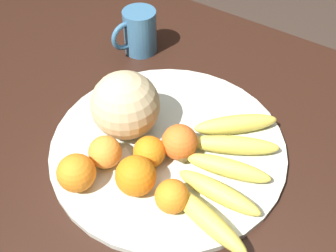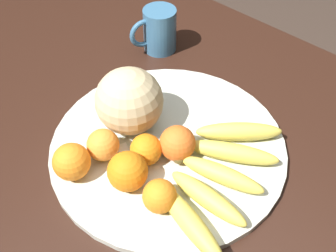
{
  "view_description": "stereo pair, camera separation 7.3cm",
  "coord_description": "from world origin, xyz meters",
  "px_view_note": "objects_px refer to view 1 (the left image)",
  "views": [
    {
      "loc": [
        0.33,
        -0.43,
        1.31
      ],
      "look_at": [
        0.05,
        -0.02,
        0.77
      ],
      "focal_mm": 42.0,
      "sensor_mm": 36.0,
      "label": 1
    },
    {
      "loc": [
        0.39,
        -0.39,
        1.31
      ],
      "look_at": [
        0.05,
        -0.02,
        0.77
      ],
      "focal_mm": 42.0,
      "sensor_mm": 36.0,
      "label": 2
    }
  ],
  "objects_px": {
    "melon": "(125,105)",
    "orange_front_right": "(180,142)",
    "kitchen_table": "(157,156)",
    "orange_back_left": "(149,152)",
    "orange_top_small": "(105,152)",
    "produce_tag": "(128,163)",
    "orange_front_left": "(76,173)",
    "ceramic_mug": "(139,32)",
    "fruit_bowl": "(168,146)",
    "orange_back_right": "(136,176)",
    "orange_mid_center": "(172,196)",
    "banana_bunch": "(225,165)"
  },
  "relations": [
    {
      "from": "orange_front_right",
      "to": "orange_back_right",
      "type": "xyz_separation_m",
      "value": [
        -0.02,
        -0.11,
        0.0
      ]
    },
    {
      "from": "produce_tag",
      "to": "ceramic_mug",
      "type": "height_order",
      "value": "ceramic_mug"
    },
    {
      "from": "melon",
      "to": "kitchen_table",
      "type": "bearing_deg",
      "value": 40.38
    },
    {
      "from": "produce_tag",
      "to": "kitchen_table",
      "type": "bearing_deg",
      "value": 122.03
    },
    {
      "from": "melon",
      "to": "orange_mid_center",
      "type": "distance_m",
      "value": 0.2
    },
    {
      "from": "fruit_bowl",
      "to": "melon",
      "type": "height_order",
      "value": "melon"
    },
    {
      "from": "orange_front_left",
      "to": "orange_back_right",
      "type": "height_order",
      "value": "orange_back_right"
    },
    {
      "from": "orange_mid_center",
      "to": "orange_back_left",
      "type": "xyz_separation_m",
      "value": [
        -0.09,
        0.05,
        0.0
      ]
    },
    {
      "from": "kitchen_table",
      "to": "orange_back_left",
      "type": "xyz_separation_m",
      "value": [
        0.04,
        -0.08,
        0.12
      ]
    },
    {
      "from": "kitchen_table",
      "to": "fruit_bowl",
      "type": "bearing_deg",
      "value": -27.01
    },
    {
      "from": "kitchen_table",
      "to": "orange_mid_center",
      "type": "distance_m",
      "value": 0.23
    },
    {
      "from": "kitchen_table",
      "to": "orange_front_right",
      "type": "xyz_separation_m",
      "value": [
        0.08,
        -0.03,
        0.13
      ]
    },
    {
      "from": "fruit_bowl",
      "to": "produce_tag",
      "type": "height_order",
      "value": "produce_tag"
    },
    {
      "from": "melon",
      "to": "orange_top_small",
      "type": "distance_m",
      "value": 0.1
    },
    {
      "from": "melon",
      "to": "orange_back_left",
      "type": "height_order",
      "value": "melon"
    },
    {
      "from": "banana_bunch",
      "to": "orange_back_right",
      "type": "bearing_deg",
      "value": -148.09
    },
    {
      "from": "fruit_bowl",
      "to": "ceramic_mug",
      "type": "distance_m",
      "value": 0.33
    },
    {
      "from": "banana_bunch",
      "to": "orange_front_left",
      "type": "height_order",
      "value": "orange_front_left"
    },
    {
      "from": "orange_mid_center",
      "to": "kitchen_table",
      "type": "bearing_deg",
      "value": 133.97
    },
    {
      "from": "orange_back_right",
      "to": "produce_tag",
      "type": "distance_m",
      "value": 0.07
    },
    {
      "from": "orange_back_right",
      "to": "ceramic_mug",
      "type": "relative_size",
      "value": 0.6
    },
    {
      "from": "orange_back_left",
      "to": "ceramic_mug",
      "type": "bearing_deg",
      "value": 130.28
    },
    {
      "from": "produce_tag",
      "to": "ceramic_mug",
      "type": "xyz_separation_m",
      "value": [
        -0.21,
        0.31,
        0.04
      ]
    },
    {
      "from": "orange_back_right",
      "to": "orange_back_left",
      "type": "bearing_deg",
      "value": 104.2
    },
    {
      "from": "orange_top_small",
      "to": "orange_back_right",
      "type": "bearing_deg",
      "value": -8.96
    },
    {
      "from": "melon",
      "to": "orange_front_right",
      "type": "height_order",
      "value": "melon"
    },
    {
      "from": "produce_tag",
      "to": "orange_front_left",
      "type": "bearing_deg",
      "value": -89.57
    },
    {
      "from": "orange_front_left",
      "to": "ceramic_mug",
      "type": "distance_m",
      "value": 0.43
    },
    {
      "from": "ceramic_mug",
      "to": "orange_front_left",
      "type": "bearing_deg",
      "value": -67.24
    },
    {
      "from": "orange_back_left",
      "to": "kitchen_table",
      "type": "bearing_deg",
      "value": 118.22
    },
    {
      "from": "fruit_bowl",
      "to": "orange_top_small",
      "type": "height_order",
      "value": "orange_top_small"
    },
    {
      "from": "orange_front_left",
      "to": "orange_back_right",
      "type": "bearing_deg",
      "value": 30.47
    },
    {
      "from": "orange_back_left",
      "to": "orange_top_small",
      "type": "height_order",
      "value": "orange_top_small"
    },
    {
      "from": "orange_back_right",
      "to": "fruit_bowl",
      "type": "bearing_deg",
      "value": 96.37
    },
    {
      "from": "orange_top_small",
      "to": "fruit_bowl",
      "type": "bearing_deg",
      "value": 56.85
    },
    {
      "from": "fruit_bowl",
      "to": "orange_front_left",
      "type": "relative_size",
      "value": 6.74
    },
    {
      "from": "melon",
      "to": "orange_mid_center",
      "type": "relative_size",
      "value": 2.27
    },
    {
      "from": "orange_back_left",
      "to": "orange_mid_center",
      "type": "bearing_deg",
      "value": -32.18
    },
    {
      "from": "orange_front_left",
      "to": "produce_tag",
      "type": "bearing_deg",
      "value": 64.08
    },
    {
      "from": "orange_mid_center",
      "to": "produce_tag",
      "type": "distance_m",
      "value": 0.13
    },
    {
      "from": "melon",
      "to": "produce_tag",
      "type": "distance_m",
      "value": 0.11
    },
    {
      "from": "melon",
      "to": "orange_mid_center",
      "type": "bearing_deg",
      "value": -29.34
    },
    {
      "from": "orange_back_left",
      "to": "produce_tag",
      "type": "distance_m",
      "value": 0.05
    },
    {
      "from": "banana_bunch",
      "to": "ceramic_mug",
      "type": "distance_m",
      "value": 0.43
    },
    {
      "from": "kitchen_table",
      "to": "melon",
      "type": "xyz_separation_m",
      "value": [
        -0.04,
        -0.04,
        0.16
      ]
    },
    {
      "from": "melon",
      "to": "banana_bunch",
      "type": "xyz_separation_m",
      "value": [
        0.21,
        0.02,
        -0.05
      ]
    },
    {
      "from": "banana_bunch",
      "to": "orange_back_right",
      "type": "height_order",
      "value": "orange_back_right"
    },
    {
      "from": "produce_tag",
      "to": "orange_back_right",
      "type": "bearing_deg",
      "value": -8.8
    },
    {
      "from": "ceramic_mug",
      "to": "fruit_bowl",
      "type": "bearing_deg",
      "value": -43.04
    },
    {
      "from": "orange_back_left",
      "to": "orange_back_right",
      "type": "height_order",
      "value": "orange_back_right"
    }
  ]
}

